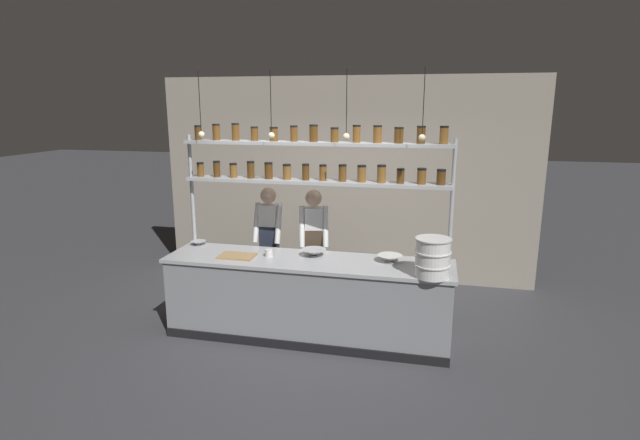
{
  "coord_description": "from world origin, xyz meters",
  "views": [
    {
      "loc": [
        1.33,
        -5.13,
        2.61
      ],
      "look_at": [
        0.1,
        0.2,
        1.33
      ],
      "focal_mm": 28.0,
      "sensor_mm": 36.0,
      "label": 1
    }
  ],
  "objects_px": {
    "chef_left": "(269,240)",
    "prep_bowl_center_front": "(314,253)",
    "spice_shelf_unit": "(316,166)",
    "container_stack": "(433,258)",
    "cutting_board": "(237,256)",
    "prep_bowl_near_left": "(390,258)",
    "chef_center": "(314,244)",
    "prep_bowl_center_back": "(199,243)",
    "serving_cup_front": "(269,253)"
  },
  "relations": [
    {
      "from": "chef_left",
      "to": "chef_center",
      "type": "xyz_separation_m",
      "value": [
        0.61,
        -0.07,
        0.0
      ]
    },
    {
      "from": "cutting_board",
      "to": "prep_bowl_center_front",
      "type": "bearing_deg",
      "value": 15.98
    },
    {
      "from": "spice_shelf_unit",
      "to": "container_stack",
      "type": "distance_m",
      "value": 1.66
    },
    {
      "from": "cutting_board",
      "to": "prep_bowl_near_left",
      "type": "relative_size",
      "value": 1.47
    },
    {
      "from": "chef_center",
      "to": "prep_bowl_near_left",
      "type": "distance_m",
      "value": 1.14
    },
    {
      "from": "container_stack",
      "to": "cutting_board",
      "type": "xyz_separation_m",
      "value": [
        -2.15,
        0.18,
        -0.19
      ]
    },
    {
      "from": "spice_shelf_unit",
      "to": "chef_center",
      "type": "xyz_separation_m",
      "value": [
        -0.12,
        0.35,
        -1.02
      ]
    },
    {
      "from": "prep_bowl_near_left",
      "to": "serving_cup_front",
      "type": "xyz_separation_m",
      "value": [
        -1.35,
        -0.12,
        0.0
      ]
    },
    {
      "from": "spice_shelf_unit",
      "to": "prep_bowl_center_back",
      "type": "bearing_deg",
      "value": -177.66
    },
    {
      "from": "spice_shelf_unit",
      "to": "serving_cup_front",
      "type": "relative_size",
      "value": 35.34
    },
    {
      "from": "container_stack",
      "to": "prep_bowl_center_front",
      "type": "height_order",
      "value": "container_stack"
    },
    {
      "from": "chef_center",
      "to": "prep_bowl_center_back",
      "type": "relative_size",
      "value": 8.66
    },
    {
      "from": "chef_center",
      "to": "cutting_board",
      "type": "distance_m",
      "value": 1.05
    },
    {
      "from": "spice_shelf_unit",
      "to": "prep_bowl_center_back",
      "type": "height_order",
      "value": "spice_shelf_unit"
    },
    {
      "from": "container_stack",
      "to": "prep_bowl_near_left",
      "type": "bearing_deg",
      "value": 138.84
    },
    {
      "from": "cutting_board",
      "to": "spice_shelf_unit",
      "type": "bearing_deg",
      "value": 27.07
    },
    {
      "from": "prep_bowl_near_left",
      "to": "container_stack",
      "type": "bearing_deg",
      "value": -41.16
    },
    {
      "from": "chef_left",
      "to": "cutting_board",
      "type": "relative_size",
      "value": 3.96
    },
    {
      "from": "chef_left",
      "to": "prep_bowl_center_front",
      "type": "height_order",
      "value": "chef_left"
    },
    {
      "from": "prep_bowl_near_left",
      "to": "chef_center",
      "type": "bearing_deg",
      "value": 150.93
    },
    {
      "from": "spice_shelf_unit",
      "to": "container_stack",
      "type": "height_order",
      "value": "spice_shelf_unit"
    },
    {
      "from": "chef_left",
      "to": "prep_bowl_near_left",
      "type": "bearing_deg",
      "value": -22.79
    },
    {
      "from": "prep_bowl_near_left",
      "to": "prep_bowl_center_front",
      "type": "height_order",
      "value": "prep_bowl_center_front"
    },
    {
      "from": "container_stack",
      "to": "cutting_board",
      "type": "bearing_deg",
      "value": 175.32
    },
    {
      "from": "spice_shelf_unit",
      "to": "prep_bowl_center_back",
      "type": "relative_size",
      "value": 16.89
    },
    {
      "from": "spice_shelf_unit",
      "to": "prep_bowl_center_front",
      "type": "distance_m",
      "value": 0.99
    },
    {
      "from": "chef_center",
      "to": "cutting_board",
      "type": "bearing_deg",
      "value": -146.08
    },
    {
      "from": "container_stack",
      "to": "serving_cup_front",
      "type": "height_order",
      "value": "container_stack"
    },
    {
      "from": "spice_shelf_unit",
      "to": "serving_cup_front",
      "type": "bearing_deg",
      "value": -146.8
    },
    {
      "from": "prep_bowl_center_back",
      "to": "serving_cup_front",
      "type": "relative_size",
      "value": 2.09
    },
    {
      "from": "chef_left",
      "to": "prep_bowl_center_front",
      "type": "bearing_deg",
      "value": -40.8
    },
    {
      "from": "container_stack",
      "to": "prep_bowl_center_back",
      "type": "bearing_deg",
      "value": 169.14
    },
    {
      "from": "chef_left",
      "to": "prep_bowl_center_front",
      "type": "relative_size",
      "value": 5.57
    },
    {
      "from": "chef_left",
      "to": "container_stack",
      "type": "distance_m",
      "value": 2.3
    },
    {
      "from": "prep_bowl_near_left",
      "to": "serving_cup_front",
      "type": "bearing_deg",
      "value": -175.13
    },
    {
      "from": "cutting_board",
      "to": "prep_bowl_center_back",
      "type": "distance_m",
      "value": 0.74
    },
    {
      "from": "chef_center",
      "to": "prep_bowl_center_back",
      "type": "distance_m",
      "value": 1.42
    },
    {
      "from": "prep_bowl_near_left",
      "to": "serving_cup_front",
      "type": "height_order",
      "value": "serving_cup_front"
    },
    {
      "from": "serving_cup_front",
      "to": "chef_left",
      "type": "bearing_deg",
      "value": 108.57
    },
    {
      "from": "chef_center",
      "to": "cutting_board",
      "type": "xyz_separation_m",
      "value": [
        -0.7,
        -0.77,
        0.03
      ]
    },
    {
      "from": "spice_shelf_unit",
      "to": "cutting_board",
      "type": "bearing_deg",
      "value": -152.93
    },
    {
      "from": "container_stack",
      "to": "serving_cup_front",
      "type": "xyz_separation_m",
      "value": [
        -1.81,
        0.28,
        -0.16
      ]
    },
    {
      "from": "prep_bowl_near_left",
      "to": "serving_cup_front",
      "type": "relative_size",
      "value": 3.11
    },
    {
      "from": "container_stack",
      "to": "prep_bowl_near_left",
      "type": "xyz_separation_m",
      "value": [
        -0.46,
        0.4,
        -0.16
      ]
    },
    {
      "from": "chef_center",
      "to": "container_stack",
      "type": "bearing_deg",
      "value": -47.06
    },
    {
      "from": "prep_bowl_center_back",
      "to": "spice_shelf_unit",
      "type": "bearing_deg",
      "value": 2.34
    },
    {
      "from": "prep_bowl_center_back",
      "to": "prep_bowl_center_front",
      "type": "bearing_deg",
      "value": -4.69
    },
    {
      "from": "prep_bowl_center_front",
      "to": "spice_shelf_unit",
      "type": "bearing_deg",
      "value": 93.35
    },
    {
      "from": "prep_bowl_center_back",
      "to": "container_stack",
      "type": "bearing_deg",
      "value": -10.86
    },
    {
      "from": "spice_shelf_unit",
      "to": "prep_bowl_near_left",
      "type": "relative_size",
      "value": 11.35
    }
  ]
}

